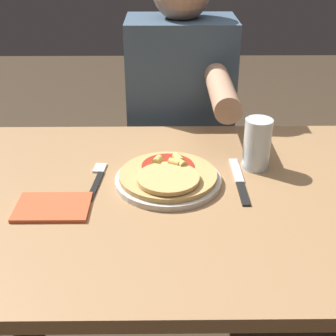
{
  "coord_description": "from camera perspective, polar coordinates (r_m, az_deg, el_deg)",
  "views": [
    {
      "loc": [
        -0.03,
        -0.91,
        1.3
      ],
      "look_at": [
        -0.02,
        0.04,
        0.79
      ],
      "focal_mm": 50.0,
      "sensor_mm": 36.0,
      "label": 1
    }
  ],
  "objects": [
    {
      "name": "pizza",
      "position": [
        1.09,
        0.03,
        -0.84
      ],
      "size": [
        0.23,
        0.23,
        0.04
      ],
      "color": "tan",
      "rests_on": "plate"
    },
    {
      "name": "drinking_glass",
      "position": [
        1.16,
        10.8,
        2.89
      ],
      "size": [
        0.07,
        0.07,
        0.13
      ],
      "color": "silver",
      "rests_on": "dining_table"
    },
    {
      "name": "fork",
      "position": [
        1.13,
        -8.62,
        -1.25
      ],
      "size": [
        0.03,
        0.18,
        0.0
      ],
      "color": "black",
      "rests_on": "dining_table"
    },
    {
      "name": "plate",
      "position": [
        1.1,
        -0.0,
        -1.51
      ],
      "size": [
        0.25,
        0.25,
        0.01
      ],
      "color": "beige",
      "rests_on": "dining_table"
    },
    {
      "name": "napkin",
      "position": [
        1.04,
        -13.87,
        -4.64
      ],
      "size": [
        0.16,
        0.11,
        0.01
      ],
      "color": "#C6512D",
      "rests_on": "dining_table"
    },
    {
      "name": "knife",
      "position": [
        1.12,
        8.7,
        -1.61
      ],
      "size": [
        0.02,
        0.22,
        0.0
      ],
      "color": "black",
      "rests_on": "dining_table"
    },
    {
      "name": "dining_table",
      "position": [
        1.13,
        0.83,
        -7.92
      ],
      "size": [
        1.29,
        0.76,
        0.75
      ],
      "color": "#9E754C",
      "rests_on": "ground_plane"
    },
    {
      "name": "person_diner",
      "position": [
        1.59,
        1.55,
        5.64
      ],
      "size": [
        0.34,
        0.52,
        1.2
      ],
      "color": "#2D2D38",
      "rests_on": "ground_plane"
    }
  ]
}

